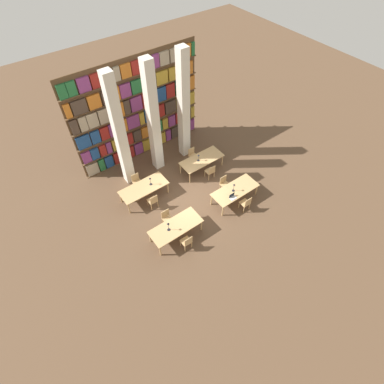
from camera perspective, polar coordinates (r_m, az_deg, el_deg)
ground_plane at (r=14.95m, az=-0.31°, el=-1.33°), size 40.00×40.00×0.00m
bookshelf_bank at (r=16.07m, az=-10.14°, el=14.91°), size 7.10×0.35×5.50m
pillar_left at (r=14.19m, az=-13.60°, el=10.70°), size 0.47×0.47×6.00m
pillar_center at (r=14.76m, az=-7.40°, el=13.45°), size 0.47×0.47×6.00m
pillar_right at (r=15.51m, az=-1.62°, el=15.83°), size 0.47×0.47×6.00m
reading_table_0 at (r=13.16m, az=-3.10°, el=-6.70°), size 2.36×1.00×0.73m
chair_0 at (r=12.98m, az=-0.98°, el=-9.45°), size 0.42×0.40×0.87m
chair_1 at (r=13.72m, az=-4.81°, el=-4.90°), size 0.42×0.40×0.87m
desk_lamp_0 at (r=12.74m, az=-4.53°, el=-6.35°), size 0.14×0.14×0.50m
reading_table_1 at (r=14.57m, az=8.19°, el=0.28°), size 2.36×1.00×0.73m
chair_2 at (r=14.41m, az=10.22°, el=-2.10°), size 0.42×0.40×0.87m
chair_3 at (r=15.09m, az=6.20°, el=1.64°), size 0.42×0.40×0.87m
desk_lamp_1 at (r=14.23m, az=8.00°, el=1.09°), size 0.14×0.14×0.48m
laptop at (r=14.15m, az=7.75°, el=-0.97°), size 0.32×0.22×0.21m
reading_table_2 at (r=14.71m, az=-9.17°, el=0.73°), size 2.36×1.00×0.73m
chair_4 at (r=14.40m, az=-7.44°, el=-1.64°), size 0.42×0.40×0.87m
chair_5 at (r=15.36m, az=-10.48°, el=2.04°), size 0.42×0.40×0.87m
desk_lamp_2 at (r=14.51m, az=-7.96°, el=2.29°), size 0.14×0.14×0.47m
reading_table_3 at (r=15.92m, az=1.86°, el=6.12°), size 2.36×1.00×0.73m
chair_6 at (r=15.62m, az=3.54°, el=3.97°), size 0.42×0.40×0.87m
chair_7 at (r=16.50m, az=0.12°, el=7.10°), size 0.42×0.40×0.87m
desk_lamp_3 at (r=15.59m, az=1.23°, el=6.77°), size 0.14×0.14×0.42m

